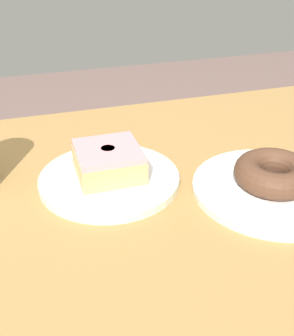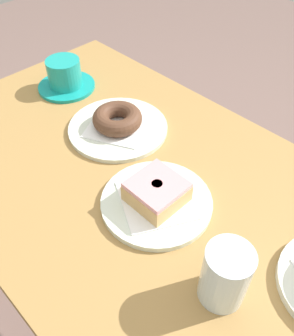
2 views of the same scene
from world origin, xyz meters
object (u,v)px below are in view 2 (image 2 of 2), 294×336
Objects in this scene: plate_glazed_square at (156,202)px; water_glass at (225,275)px; plate_chocolate_ring at (118,128)px; coffee_cup at (65,76)px; donut_chocolate_ring at (117,119)px; donut_glazed_square at (157,191)px.

plate_glazed_square is 0.21m from water_glass.
plate_chocolate_ring is at bearing -23.59° from plate_glazed_square.
plate_glazed_square is 1.41× the size of coffee_cup.
water_glass is at bearing 159.85° from plate_chocolate_ring.
plate_glazed_square is 1.86× the size of donut_chocolate_ring.
donut_chocolate_ring is (0.00, 0.00, 0.03)m from plate_chocolate_ring.
donut_glazed_square is 0.63× the size of coffee_cup.
donut_glazed_square is at bearing 165.65° from coffee_cup.
plate_glazed_square is 0.24m from donut_chocolate_ring.
donut_glazed_square reaches higher than plate_chocolate_ring.
donut_chocolate_ring is 0.23m from coffee_cup.
donut_glazed_square is 0.41× the size of plate_chocolate_ring.
water_glass is (-0.19, 0.06, 0.05)m from plate_glazed_square.
donut_chocolate_ring is at bearing 90.00° from plate_chocolate_ring.
donut_chocolate_ring reaches higher than plate_glazed_square.
coffee_cup is (0.45, -0.12, 0.03)m from plate_glazed_square.
plate_chocolate_ring is 2.02× the size of donut_chocolate_ring.
water_glass reaches higher than donut_chocolate_ring.
plate_chocolate_ring is 0.03m from donut_chocolate_ring.
donut_glazed_square is 0.86× the size of water_glass.
water_glass reaches higher than coffee_cup.
plate_glazed_square is 2.25× the size of donut_glazed_square.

